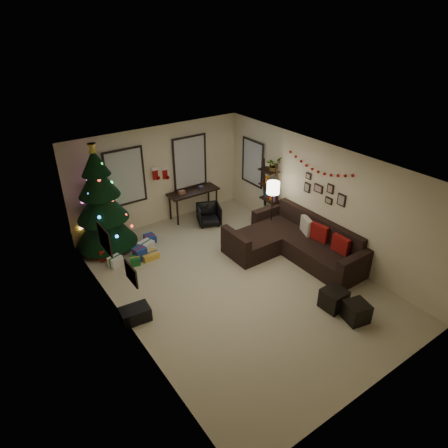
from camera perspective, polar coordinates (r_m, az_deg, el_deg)
The scene contains 29 objects.
floor at distance 8.98m, azimuth 1.70°, elevation -8.14°, with size 7.00×7.00×0.00m, color tan.
ceiling at distance 7.67m, azimuth 1.99°, elevation 8.21°, with size 7.00×7.00×0.00m, color white.
wall_back at distance 10.96m, azimuth -9.26°, elevation 6.75°, with size 5.00×5.00×0.00m, color beige.
wall_front at distance 6.33m, azimuth 21.71°, elevation -13.38°, with size 5.00×5.00×0.00m, color beige.
wall_left at distance 7.24m, azimuth -14.33°, elevation -6.20°, with size 7.00×7.00×0.00m, color beige.
wall_right at distance 9.79m, azimuth 13.66°, elevation 3.54°, with size 7.00×7.00×0.00m, color beige.
window_back_left at distance 10.52m, azimuth -13.90°, elevation 6.49°, with size 1.05×0.06×1.50m.
window_back_right at distance 11.28m, azimuth -4.93°, elevation 8.75°, with size 1.05×0.06×1.50m.
window_right_wall at distance 11.40m, azimuth 4.15°, elevation 8.74°, with size 0.06×0.90×1.30m.
christmas_tree at distance 10.03m, azimuth -17.04°, elevation 2.48°, with size 1.50×1.50×2.80m.
presents at distance 9.98m, azimuth -12.63°, elevation -3.93°, with size 1.50×1.01×0.30m.
sofa at distance 9.87m, azimuth 9.90°, elevation -2.74°, with size 2.10×3.03×0.92m.
pillow_red_a at distance 9.39m, azimuth 16.27°, elevation -2.92°, with size 0.12×0.44×0.44m, color maroon.
pillow_red_b at distance 9.73m, azimuth 13.38°, elevation -1.31°, with size 0.12×0.45×0.45m, color maroon.
pillow_cream at distance 9.97m, azimuth 11.65°, elevation -0.39°, with size 0.13×0.46×0.46m, color #BBAF97.
ottoman_near at distance 8.45m, azimuth 15.35°, elevation -10.26°, with size 0.44×0.44×0.42m, color black.
ottoman_far at distance 8.29m, azimuth 18.35°, elevation -11.79°, with size 0.42×0.42×0.40m, color black.
desk at distance 11.36m, azimuth -4.39°, elevation 4.32°, with size 1.47×0.53×0.79m.
desk_chair at distance 11.09m, azimuth -2.17°, elevation 1.37°, with size 0.56×0.53×0.58m, color black.
bookshelf at distance 10.83m, azimuth 6.57°, elevation 4.15°, with size 0.30×0.55×1.88m.
potted_plant at distance 10.44m, azimuth 7.11°, elevation 8.67°, with size 0.50×0.43×0.55m, color #4C4C4C.
floor_lamp at distance 10.14m, azimuth 6.99°, elevation 4.63°, with size 0.32×0.32×1.53m.
art_map at distance 7.81m, azimuth -16.65°, elevation -2.10°, with size 0.04×0.60×0.50m.
art_abstract at distance 6.89m, azimuth -13.09°, elevation -6.93°, with size 0.04×0.45×0.35m.
gallery at distance 9.64m, azimuth 14.05°, elevation 4.55°, with size 0.03×1.25×0.54m.
garland at distance 9.55m, azimuth 13.34°, elevation 7.91°, with size 0.08×1.90×0.30m, color #A5140C, non-canonical shape.
stocking_left at distance 10.76m, azimuth -9.73°, elevation 7.13°, with size 0.20×0.05×0.36m.
stocking_right at distance 11.02m, azimuth -8.40°, elevation 7.21°, with size 0.20×0.05×0.36m.
storage_bin at distance 8.11m, azimuth -12.54°, elevation -12.42°, with size 0.56×0.38×0.28m, color black.
Camera 1 is at (-4.35, -5.71, 5.39)m, focal length 32.09 mm.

